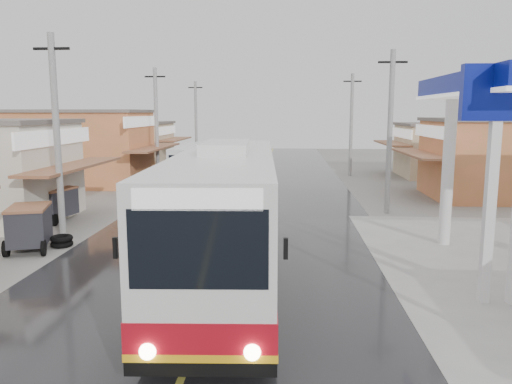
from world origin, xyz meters
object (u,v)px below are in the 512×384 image
(second_bus, at_px, (196,164))
(cyclist, at_px, (144,213))
(tricycle_far, at_px, (55,203))
(tyre_stack, at_px, (62,241))
(coach_bus, at_px, (227,213))
(tricycle_near, at_px, (29,225))

(second_bus, bearing_deg, cyclist, -89.72)
(tricycle_far, bearing_deg, tyre_stack, -49.14)
(coach_bus, xyz_separation_m, tricycle_near, (-7.56, 2.40, -1.05))
(coach_bus, xyz_separation_m, cyclist, (-4.27, 5.82, -1.25))
(tyre_stack, bearing_deg, tricycle_far, 117.67)
(cyclist, distance_m, tricycle_far, 4.83)
(coach_bus, relative_size, tricycle_far, 5.88)
(tricycle_near, bearing_deg, cyclist, 28.87)
(tricycle_far, bearing_deg, second_bus, 82.54)
(second_bus, height_order, tricycle_near, second_bus)
(coach_bus, height_order, tricycle_near, coach_bus)
(second_bus, xyz_separation_m, tricycle_near, (-3.14, -16.70, -0.55))
(tricycle_far, bearing_deg, coach_bus, -26.05)
(tricycle_near, height_order, tricycle_far, tricycle_near)
(tyre_stack, bearing_deg, tricycle_near, -146.48)
(coach_bus, bearing_deg, cyclist, 123.62)
(coach_bus, bearing_deg, second_bus, 100.38)
(tyre_stack, bearing_deg, cyclist, 49.73)
(second_bus, relative_size, cyclist, 3.69)
(cyclist, xyz_separation_m, tricycle_far, (-4.61, 1.43, 0.15))
(second_bus, distance_m, tricycle_far, 12.68)
(coach_bus, relative_size, cyclist, 5.91)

